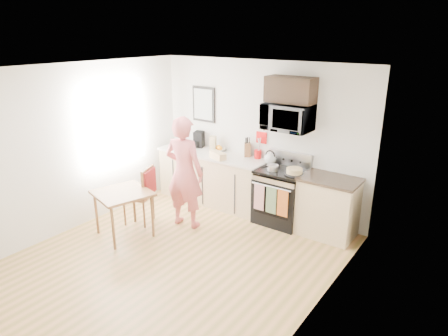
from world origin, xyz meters
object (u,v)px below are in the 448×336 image
Objects in this scene: chair at (145,188)px; cake at (294,171)px; microwave at (288,117)px; person at (184,172)px; dining_table at (123,197)px; range at (281,197)px.

cake is (2.03, 1.23, 0.35)m from chair.
person is at bearing -137.96° from microwave.
microwave is at bearing 47.67° from dining_table.
person is 2.18× the size of dining_table.
microwave is 0.91× the size of dining_table.
range is 1.39× the size of dining_table.
microwave reaches higher than cake.
chair is (-0.02, 0.49, -0.01)m from dining_table.
range is at bearing 16.52° from chair.
dining_table is at bearing -108.01° from chair.
dining_table is (-1.75, -1.82, 0.20)m from range.
range is 2.22m from chair.
cake is (2.01, 1.72, 0.33)m from dining_table.
microwave is at bearing 90.06° from range.
chair is at bearing 22.48° from person.
range is 1.64m from person.
dining_table is at bearing -139.52° from cake.
dining_table is 2.67m from cake.
microwave reaches higher than person.
person is at bearing -148.89° from cake.
person is 6.03× the size of cake.
range reaches higher than cake.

